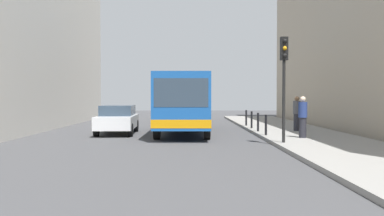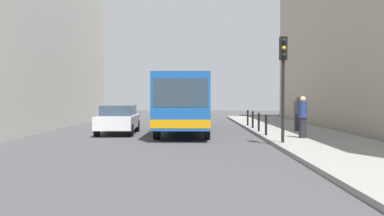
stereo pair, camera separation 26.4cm
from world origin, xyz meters
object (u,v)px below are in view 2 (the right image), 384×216
Objects in this scene: bollard_farthest at (247,118)px; bus at (184,100)px; pedestrian_near_signal at (302,117)px; pedestrian_mid_sidewalk at (297,114)px; bollard_mid at (258,122)px; car_behind_bus at (188,111)px; traffic_light at (283,69)px; bollard_near at (266,125)px; car_beside_bus at (118,119)px; bollard_far at (252,120)px.

bus is at bearing -140.68° from bollard_farthest.
pedestrian_near_signal is (1.36, -7.93, 0.43)m from bollard_farthest.
bollard_mid is at bearing -64.04° from pedestrian_mid_sidewalk.
car_behind_bus is at bearing -69.09° from pedestrian_near_signal.
bollard_farthest is (0.00, 4.42, 0.00)m from bollard_mid.
bollard_mid is at bearing 162.33° from bus.
traffic_light reaches higher than bus.
car_behind_bus is at bearing -135.10° from pedestrian_mid_sidewalk.
car_beside_bus is at bearing 161.40° from bollard_near.
bus is at bearing 137.58° from bollard_near.
pedestrian_near_signal reaches higher than bollard_far.
car_beside_bus is 9.39m from pedestrian_near_signal.
car_behind_bus reaches higher than bollard_mid.
pedestrian_near_signal is (1.36, -5.73, 0.43)m from bollard_far.
traffic_light is 4.32× the size of bollard_mid.
bollard_far and bollard_farthest have the same top height.
bollard_near is at bearing -20.79° from pedestrian_mid_sidewalk.
bollard_near is 1.00× the size of bollard_far.
car_beside_bus is 7.52m from bollard_far.
car_beside_bus is 9.31m from pedestrian_mid_sidewalk.
car_behind_bus is at bearing -107.72° from car_beside_bus.
bus is 2.70× the size of traffic_light.
bollard_far is (3.82, 0.92, -1.10)m from bus.
bollard_near is 1.00× the size of bollard_farthest.
bollard_far is 5.90m from pedestrian_near_signal.
pedestrian_mid_sidewalk is at bearing 6.77° from bollard_mid.
bollard_farthest is (0.00, 2.21, 0.00)m from bollard_far.
car_beside_bus is 1.08× the size of traffic_light.
pedestrian_mid_sidewalk is (1.96, 5.68, -1.95)m from traffic_light.
car_beside_bus is 4.68× the size of bollard_near.
bollard_near is (3.72, -14.46, -0.16)m from car_behind_bus.
traffic_light reaches higher than car_beside_bus.
bus is 6.01m from pedestrian_mid_sidewalk.
bus is at bearing 120.27° from traffic_light.
car_beside_bus is 12.52m from car_behind_bus.
bus is 11.00m from car_behind_bus.
traffic_light is 4.01m from bollard_near.
bollard_farthest is at bearing 90.58° from traffic_light.
bollard_near is 0.53× the size of pedestrian_mid_sidewalk.
car_beside_bus reaches higher than bollard_farthest.
pedestrian_mid_sidewalk reaches higher than bollard_mid.
bollard_far is 0.53× the size of pedestrian_mid_sidewalk.
traffic_light is 2.28× the size of pedestrian_near_signal.
pedestrian_mid_sidewalk is (2.06, -1.96, 0.43)m from bollard_far.
pedestrian_mid_sidewalk is at bearing -43.68° from bollard_far.
bollard_near is 1.00× the size of bollard_mid.
bus is at bearing 161.42° from bollard_mid.
car_behind_bus is (3.53, 12.02, 0.00)m from car_beside_bus.
bus is 11.64× the size of bollard_mid.
car_beside_bus is 0.99× the size of car_behind_bus.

